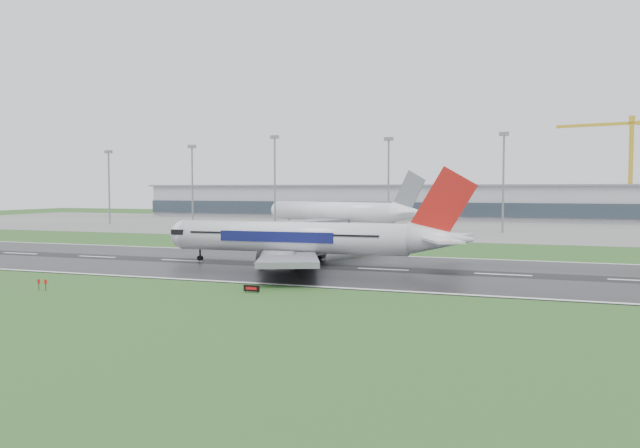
% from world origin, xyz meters
% --- Properties ---
extents(ground, '(520.00, 520.00, 0.00)m').
position_xyz_m(ground, '(0.00, 0.00, 0.00)').
color(ground, '#224E1C').
rests_on(ground, ground).
extents(runway, '(400.00, 45.00, 0.10)m').
position_xyz_m(runway, '(0.00, 0.00, 0.05)').
color(runway, black).
rests_on(runway, ground).
extents(apron, '(400.00, 130.00, 0.08)m').
position_xyz_m(apron, '(0.00, 125.00, 0.04)').
color(apron, slate).
rests_on(apron, ground).
extents(terminal, '(240.00, 36.00, 15.00)m').
position_xyz_m(terminal, '(0.00, 185.00, 7.50)').
color(terminal, '#94969F').
rests_on(terminal, ground).
extents(main_airliner, '(58.75, 56.09, 16.94)m').
position_xyz_m(main_airliner, '(26.32, 1.38, 8.57)').
color(main_airliner, silver).
rests_on(main_airliner, runway).
extents(parked_airliner, '(80.31, 77.44, 19.00)m').
position_xyz_m(parked_airliner, '(-0.41, 102.49, 9.58)').
color(parked_airliner, white).
rests_on(parked_airliner, apron).
extents(tower_crane, '(45.66, 12.68, 45.54)m').
position_xyz_m(tower_crane, '(102.59, 200.00, 22.77)').
color(tower_crane, gold).
rests_on(tower_crane, ground).
extents(runway_sign, '(2.31, 0.32, 1.04)m').
position_xyz_m(runway_sign, '(28.90, -29.18, 0.52)').
color(runway_sign, black).
rests_on(runway_sign, ground).
extents(floodmast_0, '(0.64, 0.64, 27.81)m').
position_xyz_m(floodmast_0, '(-94.74, 100.00, 13.90)').
color(floodmast_0, gray).
rests_on(floodmast_0, ground).
extents(floodmast_1, '(0.64, 0.64, 29.06)m').
position_xyz_m(floodmast_1, '(-57.30, 100.00, 14.53)').
color(floodmast_1, gray).
rests_on(floodmast_1, ground).
extents(floodmast_2, '(0.64, 0.64, 31.64)m').
position_xyz_m(floodmast_2, '(-23.79, 100.00, 15.82)').
color(floodmast_2, gray).
rests_on(floodmast_2, ground).
extents(floodmast_3, '(0.64, 0.64, 29.89)m').
position_xyz_m(floodmast_3, '(17.49, 100.00, 14.95)').
color(floodmast_3, gray).
rests_on(floodmast_3, ground).
extents(floodmast_4, '(0.64, 0.64, 30.53)m').
position_xyz_m(floodmast_4, '(54.37, 100.00, 15.27)').
color(floodmast_4, gray).
rests_on(floodmast_4, ground).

